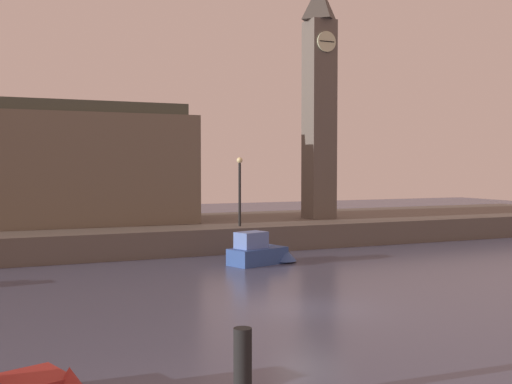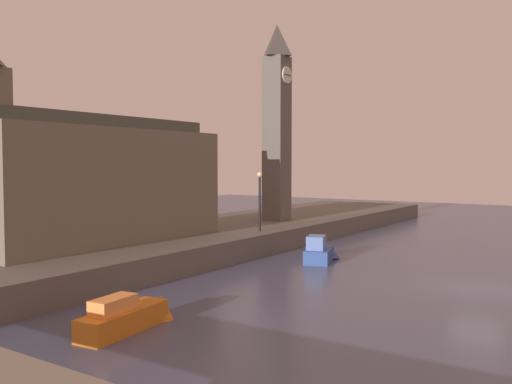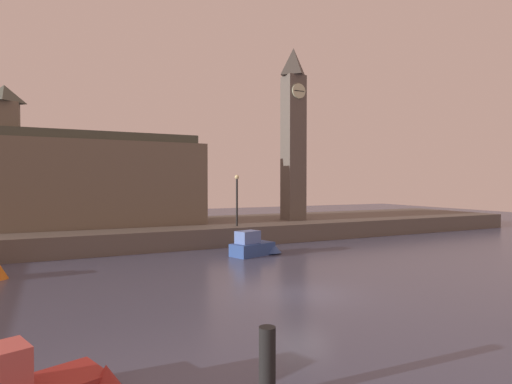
% 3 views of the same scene
% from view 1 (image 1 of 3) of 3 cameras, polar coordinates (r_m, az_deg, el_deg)
% --- Properties ---
extents(ground_plane, '(120.00, 120.00, 0.00)m').
position_cam_1_polar(ground_plane, '(23.23, 4.92, -10.52)').
color(ground_plane, '#474C66').
extents(far_embankment, '(70.00, 12.00, 1.50)m').
position_cam_1_polar(far_embankment, '(41.59, -8.26, -3.73)').
color(far_embankment, '#5B544C').
rests_on(far_embankment, ground).
extents(clock_tower, '(2.01, 2.07, 16.32)m').
position_cam_1_polar(clock_tower, '(44.06, 5.79, 8.55)').
color(clock_tower, '#5B544C').
rests_on(clock_tower, far_embankment).
extents(parliament_hall, '(16.25, 6.35, 10.98)m').
position_cam_1_polar(parliament_hall, '(41.11, -17.76, 2.44)').
color(parliament_hall, '#6B6051').
rests_on(parliament_hall, far_embankment).
extents(streetlamp, '(0.36, 0.36, 4.20)m').
position_cam_1_polar(streetlamp, '(38.03, -1.50, 0.77)').
color(streetlamp, black).
rests_on(streetlamp, far_embankment).
extents(mooring_post_left, '(0.40, 0.40, 1.72)m').
position_cam_1_polar(mooring_post_left, '(13.96, -1.22, -15.71)').
color(mooring_post_left, black).
rests_on(mooring_post_left, ground).
extents(boat_tour_blue, '(4.10, 2.42, 1.72)m').
position_cam_1_polar(boat_tour_blue, '(33.15, 0.54, -5.51)').
color(boat_tour_blue, '#2D4C93').
rests_on(boat_tour_blue, ground).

